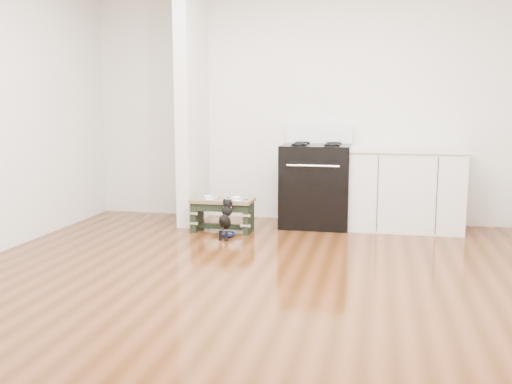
{
  "coord_description": "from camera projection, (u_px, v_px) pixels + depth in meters",
  "views": [
    {
      "loc": [
        0.92,
        -4.2,
        1.36
      ],
      "look_at": [
        -0.27,
        1.34,
        0.49
      ],
      "focal_mm": 40.0,
      "sensor_mm": 36.0,
      "label": 1
    }
  ],
  "objects": [
    {
      "name": "ground",
      "position": [
        253.0,
        281.0,
        4.46
      ],
      "size": [
        5.0,
        5.0,
        0.0
      ],
      "primitive_type": "plane",
      "color": "#42210B",
      "rests_on": "ground"
    },
    {
      "name": "room_shell",
      "position": [
        253.0,
        69.0,
        4.21
      ],
      "size": [
        5.0,
        5.0,
        5.0
      ],
      "color": "silver",
      "rests_on": "ground"
    },
    {
      "name": "partition_wall",
      "position": [
        193.0,
        106.0,
        6.52
      ],
      "size": [
        0.15,
        0.8,
        2.7
      ],
      "primitive_type": "cube",
      "color": "silver",
      "rests_on": "ground"
    },
    {
      "name": "oven_range",
      "position": [
        316.0,
        184.0,
        6.42
      ],
      "size": [
        0.76,
        0.69,
        1.14
      ],
      "color": "black",
      "rests_on": "ground"
    },
    {
      "name": "cabinet_run",
      "position": [
        406.0,
        189.0,
        6.24
      ],
      "size": [
        1.24,
        0.64,
        0.91
      ],
      "color": "silver",
      "rests_on": "ground"
    },
    {
      "name": "dog_feeder",
      "position": [
        223.0,
        208.0,
        6.14
      ],
      "size": [
        0.66,
        0.35,
        0.37
      ],
      "color": "black",
      "rests_on": "ground"
    },
    {
      "name": "puppy",
      "position": [
        226.0,
        217.0,
        5.83
      ],
      "size": [
        0.12,
        0.34,
        0.4
      ],
      "color": "black",
      "rests_on": "ground"
    },
    {
      "name": "floor_bowl",
      "position": [
        228.0,
        235.0,
        5.92
      ],
      "size": [
        0.18,
        0.18,
        0.05
      ],
      "rotation": [
        0.0,
        0.0,
        -0.19
      ],
      "color": "#0B1A4F",
      "rests_on": "ground"
    }
  ]
}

